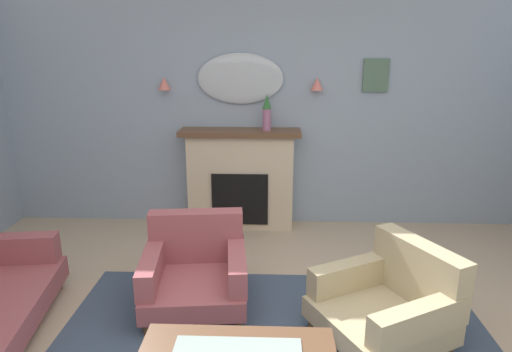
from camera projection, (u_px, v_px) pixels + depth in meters
The scene contains 9 objects.
wall_back at pixel (275, 109), 5.17m from camera, with size 7.26×0.10×2.73m, color #8C9EB2.
fireplace at pixel (241, 180), 5.19m from camera, with size 1.36×0.36×1.16m.
mantel_vase_right at pixel (267, 112), 4.93m from camera, with size 0.10×0.10×0.40m.
wall_mirror at pixel (240, 79), 5.01m from camera, with size 0.96×0.06×0.56m, color #B2BCC6.
wall_sconce_left at pixel (164, 83), 5.01m from camera, with size 0.14×0.14×0.14m, color #D17066.
wall_sconce_right at pixel (317, 84), 4.95m from camera, with size 0.14×0.14×0.14m, color #D17066.
framed_picture at pixel (376, 75), 4.96m from camera, with size 0.28×0.03×0.36m, color #4C6B56.
armchair_in_corner at pixel (391, 301), 3.22m from camera, with size 1.10×1.09×0.71m.
armchair_by_coffee_table at pixel (195, 268), 3.70m from camera, with size 0.89×0.90×0.71m.
Camera 1 is at (-0.03, -2.37, 2.07)m, focal length 31.53 mm.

